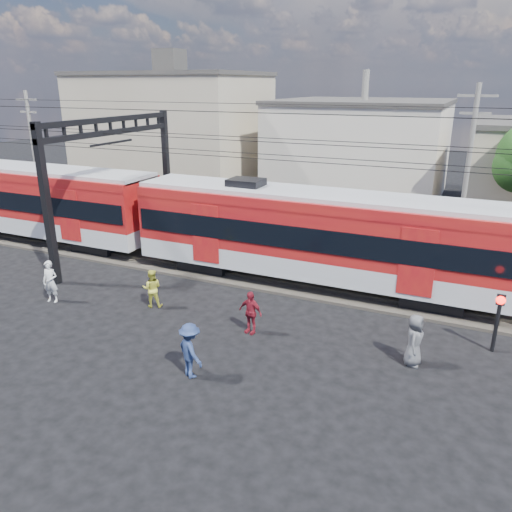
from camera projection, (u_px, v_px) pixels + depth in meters
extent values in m
plane|color=black|center=(216.00, 372.00, 15.42)|extent=(120.00, 120.00, 0.00)
cube|color=#2D2823|center=(302.00, 282.00, 22.28)|extent=(70.00, 3.40, 0.12)
cube|color=#59544C|center=(297.00, 285.00, 21.60)|extent=(70.00, 0.12, 0.12)
cube|color=#59544C|center=(308.00, 274.00, 22.89)|extent=(70.00, 0.12, 0.12)
cube|color=black|center=(103.00, 244.00, 26.56)|extent=(2.40, 2.20, 0.70)
cube|color=#ACAEB4|center=(30.00, 219.00, 28.29)|extent=(16.00, 3.00, 0.90)
cube|color=maroon|center=(26.00, 191.00, 27.75)|extent=(16.00, 3.00, 2.40)
cube|color=black|center=(26.00, 195.00, 27.83)|extent=(15.68, 3.08, 0.95)
cube|color=#ACAEB4|center=(22.00, 168.00, 27.34)|extent=(16.00, 2.60, 0.25)
cube|color=black|center=(211.00, 261.00, 24.01)|extent=(2.40, 2.20, 0.70)
cube|color=black|center=(434.00, 297.00, 20.02)|extent=(2.40, 2.20, 0.70)
cube|color=#ACAEB4|center=(313.00, 260.00, 21.75)|extent=(16.00, 3.00, 0.90)
cube|color=maroon|center=(314.00, 224.00, 21.21)|extent=(16.00, 3.00, 2.40)
cube|color=black|center=(314.00, 229.00, 21.29)|extent=(15.68, 3.08, 0.95)
cube|color=#ACAEB4|center=(315.00, 195.00, 20.80)|extent=(16.00, 2.60, 0.25)
cube|color=black|center=(47.00, 207.00, 21.17)|extent=(0.30, 0.30, 7.00)
cube|color=black|center=(167.00, 173.00, 28.92)|extent=(0.30, 0.30, 7.00)
cube|color=black|center=(110.00, 120.00, 23.96)|extent=(0.25, 9.30, 0.25)
cube|color=black|center=(111.00, 132.00, 24.16)|extent=(0.25, 9.30, 0.25)
cylinder|color=black|center=(301.00, 162.00, 19.89)|extent=(70.00, 0.03, 0.03)
cylinder|color=black|center=(312.00, 157.00, 21.10)|extent=(70.00, 0.03, 0.03)
cylinder|color=black|center=(301.00, 144.00, 19.66)|extent=(70.00, 0.03, 0.03)
cylinder|color=black|center=(312.00, 140.00, 20.87)|extent=(70.00, 0.03, 0.03)
cylinder|color=black|center=(275.00, 113.00, 16.83)|extent=(70.00, 0.03, 0.03)
cylinder|color=black|center=(333.00, 105.00, 22.85)|extent=(70.00, 0.03, 0.03)
cube|color=gray|center=(174.00, 134.00, 41.21)|extent=(14.00, 10.00, 9.00)
cube|color=#3F3D3A|center=(170.00, 74.00, 39.68)|extent=(14.28, 10.20, 0.30)
cube|color=beige|center=(361.00, 151.00, 38.28)|extent=(12.00, 12.00, 7.00)
cube|color=#3F3D3A|center=(364.00, 102.00, 37.08)|extent=(12.24, 12.24, 0.30)
cylinder|color=slate|center=(467.00, 173.00, 24.59)|extent=(0.24, 0.24, 8.50)
cube|color=slate|center=(478.00, 96.00, 23.39)|extent=(1.80, 0.12, 0.12)
cube|color=slate|center=(475.00, 113.00, 23.66)|extent=(1.40, 0.12, 0.12)
cylinder|color=slate|center=(34.00, 151.00, 34.71)|extent=(0.24, 0.24, 8.00)
cube|color=slate|center=(26.00, 100.00, 33.60)|extent=(1.80, 0.12, 0.12)
cube|color=slate|center=(28.00, 112.00, 33.86)|extent=(1.40, 0.12, 0.12)
imported|color=silver|center=(50.00, 282.00, 20.15)|extent=(0.70, 0.53, 1.74)
imported|color=gold|center=(152.00, 288.00, 19.73)|extent=(0.94, 0.86, 1.55)
imported|color=navy|center=(190.00, 351.00, 14.96)|extent=(1.30, 1.13, 1.75)
imported|color=maroon|center=(250.00, 312.00, 17.63)|extent=(0.98, 0.53, 1.59)
imported|color=#4C4D51|center=(414.00, 340.00, 15.58)|extent=(0.57, 0.86, 1.72)
cylinder|color=black|center=(496.00, 325.00, 16.32)|extent=(0.13, 0.13, 1.92)
sphere|color=#FF140C|center=(501.00, 300.00, 16.03)|extent=(0.30, 0.30, 0.30)
cube|color=black|center=(501.00, 300.00, 16.03)|extent=(0.27, 0.06, 0.37)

